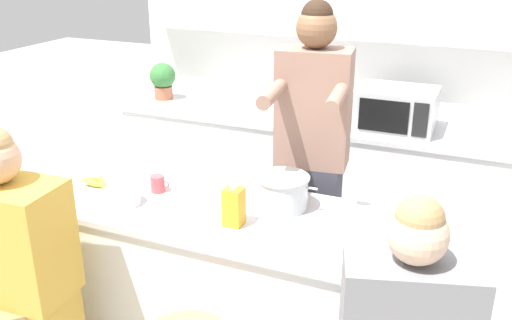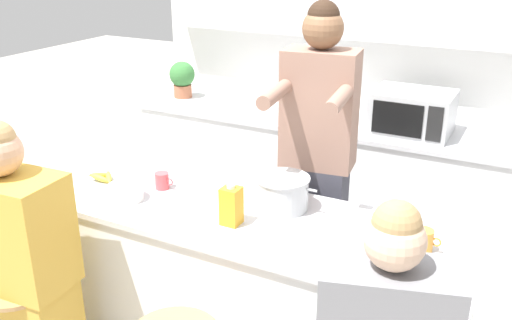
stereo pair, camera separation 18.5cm
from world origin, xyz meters
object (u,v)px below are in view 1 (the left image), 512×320
at_px(banana_bunch, 96,182).
at_px(coffee_cup_near, 427,234).
at_px(cooking_pot, 282,192).
at_px(kitchen_island, 250,295).
at_px(potted_plant, 163,79).
at_px(coffee_cup_far, 158,184).
at_px(juice_carton, 234,206).
at_px(person_cooking, 311,173).
at_px(person_wrapped_blanket, 18,289).
at_px(fruit_bowl, 122,196).
at_px(microwave, 396,109).

bearing_deg(banana_bunch, coffee_cup_near, 1.92).
bearing_deg(coffee_cup_near, cooking_pot, 172.51).
xyz_separation_m(kitchen_island, potted_plant, (-1.40, 1.51, 0.63)).
distance_m(coffee_cup_far, juice_carton, 0.54).
distance_m(person_cooking, coffee_cup_far, 0.81).
bearing_deg(coffee_cup_near, kitchen_island, -176.64).
bearing_deg(cooking_pot, potted_plant, 137.59).
distance_m(person_wrapped_blanket, coffee_cup_far, 0.80).
bearing_deg(fruit_bowl, person_cooking, 42.10).
distance_m(kitchen_island, banana_bunch, 0.99).
distance_m(cooking_pot, potted_plant, 2.04).
distance_m(person_wrapped_blanket, potted_plant, 2.26).
xyz_separation_m(cooking_pot, coffee_cup_far, (-0.64, -0.08, -0.04)).
xyz_separation_m(cooking_pot, potted_plant, (-1.51, 1.38, 0.10)).
xyz_separation_m(cooking_pot, banana_bunch, (-0.98, -0.15, -0.06)).
relative_size(person_wrapped_blanket, banana_bunch, 8.95).
bearing_deg(person_wrapped_blanket, coffee_cup_near, 19.36).
relative_size(kitchen_island, juice_carton, 10.74).
relative_size(person_cooking, potted_plant, 6.52).
bearing_deg(fruit_bowl, coffee_cup_far, 67.08).
bearing_deg(juice_carton, kitchen_island, 75.34).
bearing_deg(microwave, cooking_pot, -102.13).
distance_m(person_cooking, juice_carton, 0.67).
distance_m(coffee_cup_far, banana_bunch, 0.34).
height_order(kitchen_island, coffee_cup_near, coffee_cup_near).
relative_size(fruit_bowl, banana_bunch, 1.08).
bearing_deg(coffee_cup_far, coffee_cup_near, -0.47).
distance_m(person_wrapped_blanket, juice_carton, 1.01).
bearing_deg(person_wrapped_blanket, person_cooking, 47.26).
height_order(fruit_bowl, banana_bunch, fruit_bowl).
height_order(fruit_bowl, coffee_cup_far, coffee_cup_far).
bearing_deg(person_wrapped_blanket, microwave, 56.34).
height_order(cooking_pot, juice_carton, juice_carton).
relative_size(coffee_cup_near, juice_carton, 0.59).
distance_m(person_cooking, coffee_cup_near, 0.83).
distance_m(fruit_bowl, microwave, 1.90).
distance_m(banana_bunch, potted_plant, 1.62).
height_order(kitchen_island, juice_carton, juice_carton).
height_order(person_wrapped_blanket, fruit_bowl, person_wrapped_blanket).
bearing_deg(person_cooking, microwave, 66.33).
bearing_deg(microwave, juice_carton, -104.97).
bearing_deg(potted_plant, coffee_cup_near, -33.83).
bearing_deg(kitchen_island, banana_bunch, -179.39).
bearing_deg(coffee_cup_near, juice_carton, -169.00).
bearing_deg(fruit_bowl, juice_carton, 2.05).
distance_m(juice_carton, microwave, 1.64).
bearing_deg(coffee_cup_far, fruit_bowl, -112.92).
relative_size(person_cooking, banana_bunch, 11.57).
height_order(person_wrapped_blanket, banana_bunch, person_wrapped_blanket).
bearing_deg(microwave, potted_plant, 178.74).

